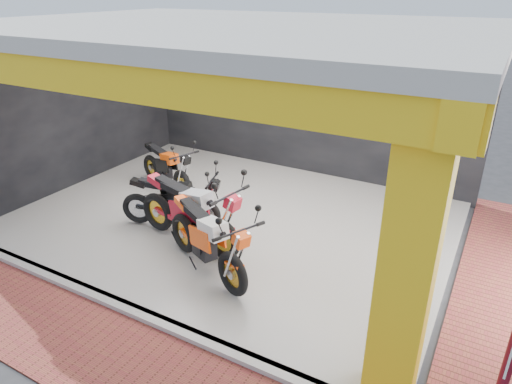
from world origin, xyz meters
TOP-DOWN VIEW (x-y plane):
  - ground at (0.00, 0.00)m, footprint 80.00×80.00m
  - showroom_floor at (0.00, 2.00)m, footprint 8.00×6.00m
  - showroom_ceiling at (0.00, 2.00)m, footprint 8.40×6.40m
  - back_wall at (0.00, 5.10)m, footprint 8.20×0.20m
  - left_wall at (-4.10, 2.00)m, footprint 0.20×6.20m
  - corner_column at (3.75, -0.75)m, footprint 0.50×0.50m
  - header_beam_front at (0.00, -1.00)m, footprint 8.40×0.30m
  - header_beam_right at (4.00, 2.00)m, footprint 0.30×6.40m
  - floor_kerb at (0.00, -1.02)m, footprint 8.00×0.20m
  - paver_front at (0.00, -1.80)m, footprint 9.00×1.40m
  - paver_right at (4.80, 2.00)m, footprint 1.40×7.00m
  - signpost at (4.71, -1.17)m, footprint 0.09×0.31m
  - moto_hero at (1.31, -0.06)m, footprint 2.41×1.69m
  - moto_row_a at (0.65, 0.66)m, footprint 2.53×1.25m
  - moto_row_b at (-0.16, 1.34)m, footprint 2.15×1.34m
  - moto_row_c at (-1.45, 2.32)m, footprint 2.06×1.29m

SIDE VIEW (x-z plane):
  - ground at x=0.00m, z-range 0.00..0.00m
  - paver_front at x=0.00m, z-range 0.00..0.03m
  - paver_right at x=4.80m, z-range 0.00..0.03m
  - showroom_floor at x=0.00m, z-range 0.00..0.10m
  - floor_kerb at x=0.00m, z-range 0.00..0.10m
  - moto_row_c at x=-1.45m, z-range 0.10..1.28m
  - moto_row_b at x=-0.16m, z-range 0.10..1.33m
  - moto_hero at x=1.31m, z-range 0.10..1.48m
  - moto_row_a at x=0.65m, z-range 0.10..1.58m
  - signpost at x=4.71m, z-range 0.11..2.36m
  - back_wall at x=0.00m, z-range 0.00..3.50m
  - left_wall at x=-4.10m, z-range 0.00..3.50m
  - corner_column at x=3.75m, z-range 0.00..3.50m
  - header_beam_front at x=0.00m, z-range 3.10..3.50m
  - header_beam_right at x=4.00m, z-range 3.10..3.50m
  - showroom_ceiling at x=0.00m, z-range 3.50..3.70m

